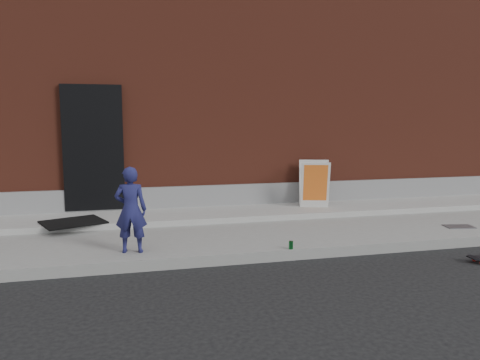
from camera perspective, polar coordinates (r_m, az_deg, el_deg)
name	(u,v)px	position (r m, az deg, el deg)	size (l,w,h in m)	color
ground	(284,261)	(6.46, 5.38, -9.84)	(80.00, 80.00, 0.00)	black
sidewalk	(254,231)	(7.82, 1.76, -6.18)	(20.00, 3.00, 0.15)	slate
apron	(241,213)	(8.64, 0.16, -4.01)	(20.00, 1.20, 0.10)	gray
building	(201,98)	(12.99, -4.82, 9.96)	(20.00, 8.10, 5.00)	maroon
child	(131,210)	(6.35, -13.17, -3.55)	(0.42, 0.28, 1.15)	#1C1D4F
pizza_sign	(314,183)	(9.07, 9.03, -0.38)	(0.69, 0.76, 0.89)	silver
soda_can	(291,245)	(6.49, 6.23, -7.89)	(0.06, 0.06, 0.11)	#16702B
doormat	(73,222)	(8.04, -19.68, -4.87)	(0.92, 0.75, 0.03)	black
utility_plate	(459,227)	(8.54, 25.15, -5.16)	(0.45, 0.29, 0.01)	#5E5E63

